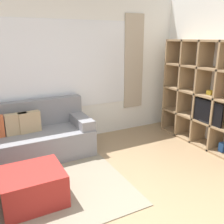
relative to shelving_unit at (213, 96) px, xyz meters
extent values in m
cube|color=white|center=(-2.26, 1.50, 0.40)|extent=(6.06, 0.07, 2.70)
cube|color=white|center=(-2.26, 1.46, 0.50)|extent=(2.67, 0.01, 1.60)
cube|color=#B2A38E|center=(-0.75, 1.45, 0.50)|extent=(0.44, 0.03, 1.90)
cube|color=white|center=(0.21, 0.10, 0.40)|extent=(0.07, 3.93, 2.70)
cube|color=gray|center=(-3.44, 0.12, -0.94)|extent=(2.95, 2.16, 0.01)
cube|color=silver|center=(0.16, 0.01, 0.01)|extent=(0.02, 2.11, 1.91)
cube|color=#997A56|center=(-0.03, -0.20, 0.01)|extent=(0.41, 0.04, 1.91)
cube|color=#997A56|center=(-0.03, 0.22, 0.01)|extent=(0.41, 0.04, 1.91)
cube|color=#997A56|center=(-0.03, 0.64, 0.01)|extent=(0.41, 0.04, 1.91)
cube|color=#997A56|center=(-0.03, 1.07, 0.01)|extent=(0.41, 0.04, 1.91)
cube|color=#997A56|center=(-0.03, 0.01, -0.93)|extent=(0.41, 2.11, 0.04)
cube|color=#997A56|center=(-0.03, 0.01, -0.47)|extent=(0.41, 2.11, 0.04)
cube|color=#997A56|center=(-0.03, 0.01, 0.01)|extent=(0.41, 2.11, 0.04)
cube|color=#997A56|center=(-0.03, 0.01, 0.48)|extent=(0.41, 2.11, 0.04)
cube|color=#997A56|center=(-0.03, 0.01, 0.94)|extent=(0.41, 2.11, 0.04)
cube|color=black|center=(-0.19, -0.06, -0.25)|extent=(0.04, 0.67, 0.41)
cube|color=black|center=(-0.17, -0.06, -0.44)|extent=(0.10, 0.24, 0.03)
cube|color=#2856A8|center=(-0.05, -0.37, -0.83)|extent=(0.10, 0.10, 0.16)
cube|color=#2856A8|center=(-0.05, -0.01, -0.40)|extent=(0.09, 0.09, 0.11)
cube|color=gold|center=(-0.05, 0.02, 0.06)|extent=(0.10, 0.10, 0.07)
cube|color=gray|center=(-3.08, 0.98, -0.72)|extent=(2.13, 0.85, 0.45)
cube|color=gray|center=(-3.08, 1.32, -0.26)|extent=(2.13, 0.18, 0.46)
cube|color=gray|center=(-2.14, 0.98, -0.41)|extent=(0.24, 0.79, 0.16)
cube|color=tan|center=(-3.19, 1.04, -0.32)|extent=(0.34, 0.12, 0.34)
cube|color=tan|center=(-2.99, 1.04, -0.32)|extent=(0.35, 0.16, 0.34)
cube|color=#A82823|center=(-3.22, -0.21, -0.74)|extent=(0.72, 0.65, 0.42)
camera|label=1|loc=(-3.60, -2.98, 0.99)|focal=40.00mm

